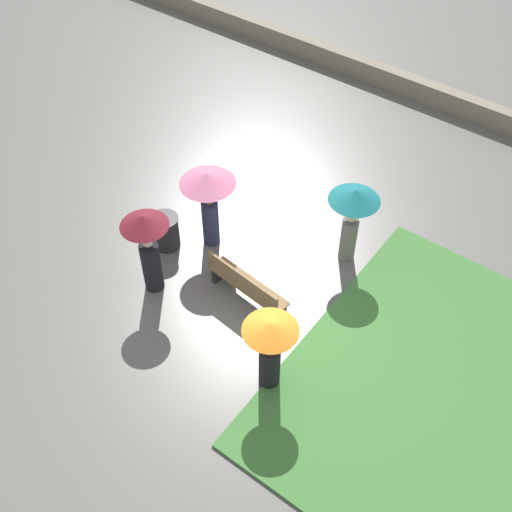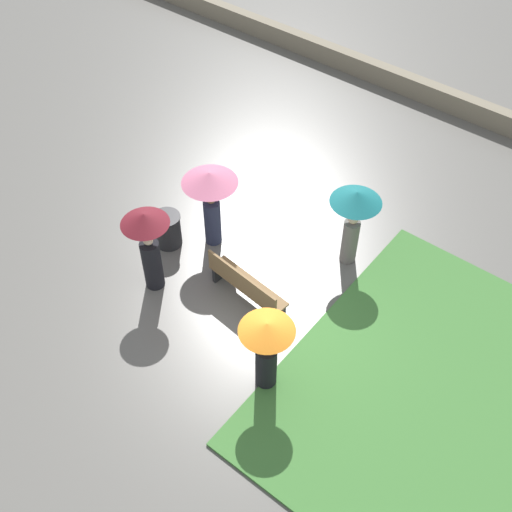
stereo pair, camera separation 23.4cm
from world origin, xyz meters
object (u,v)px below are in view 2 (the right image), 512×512
Objects in this scene: crowd_person_pink at (210,192)px; crowd_person_teal at (354,212)px; crowd_person_maroon at (148,241)px; park_bench at (246,285)px; trash_bin at (168,230)px; crowd_person_orange at (266,346)px.

crowd_person_pink reaches higher than crowd_person_teal.
crowd_person_maroon reaches higher than crowd_person_teal.
crowd_person_teal reaches higher than park_bench.
crowd_person_maroon is (2.71, 3.06, -0.10)m from crowd_person_teal.
park_bench is 0.94× the size of crowd_person_maroon.
trash_bin is 0.41× the size of crowd_person_pink.
park_bench is at bearing -173.95° from crowd_person_maroon.
trash_bin is 4.16m from crowd_person_orange.
crowd_person_maroon is at bearing 120.07° from trash_bin.
crowd_person_pink reaches higher than park_bench.
crowd_person_teal is at bearing -107.61° from park_bench.
trash_bin is at bearing -137.82° from crowd_person_teal.
park_bench is 2.08m from crowd_person_maroon.
crowd_person_teal reaches higher than trash_bin.
park_bench is 2.61m from crowd_person_teal.
crowd_person_orange is at bearing 145.72° from park_bench.
crowd_person_teal is at bearing -148.54° from trash_bin.
crowd_person_orange is 3.78m from crowd_person_pink.
crowd_person_orange reaches higher than trash_bin.
crowd_person_teal is at bearing 134.86° from crowd_person_pink.
crowd_person_maroon is (3.22, -0.43, 0.14)m from crowd_person_orange.
crowd_person_pink is at bearing -22.66° from park_bench.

